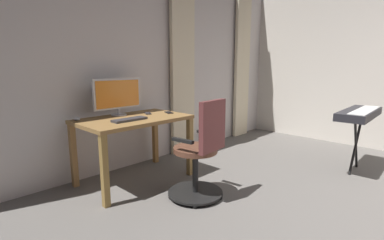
{
  "coord_description": "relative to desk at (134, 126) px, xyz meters",
  "views": [
    {
      "loc": [
        2.52,
        -0.06,
        1.31
      ],
      "look_at": [
        0.4,
        -2.12,
        0.75
      ],
      "focal_mm": 26.58,
      "sensor_mm": 36.0,
      "label": 1
    }
  ],
  "objects": [
    {
      "name": "computer_keyboard",
      "position": [
        0.13,
        0.13,
        0.11
      ],
      "size": [
        0.38,
        0.12,
        0.02
      ],
      "primitive_type": "cube",
      "color": "#333338",
      "rests_on": "desk"
    },
    {
      "name": "curtain_left_panel",
      "position": [
        -2.71,
        -0.41,
        0.63
      ],
      "size": [
        0.4,
        0.06,
        2.54
      ],
      "primitive_type": "cube",
      "color": "beige",
      "rests_on": "ground"
    },
    {
      "name": "cell_phone_by_monitor",
      "position": [
        -0.27,
        -0.09,
        0.11
      ],
      "size": [
        0.13,
        0.16,
        0.01
      ],
      "primitive_type": "cube",
      "rotation": [
        0.0,
        0.0,
        -0.47
      ],
      "color": "#232328",
      "rests_on": "desk"
    },
    {
      "name": "computer_mouse",
      "position": [
        0.52,
        -0.28,
        0.12
      ],
      "size": [
        0.06,
        0.1,
        0.04
      ],
      "primitive_type": "ellipsoid",
      "color": "white",
      "rests_on": "desk"
    },
    {
      "name": "computer_monitor",
      "position": [
        0.03,
        -0.25,
        0.34
      ],
      "size": [
        0.61,
        0.18,
        0.43
      ],
      "color": "silver",
      "rests_on": "desk"
    },
    {
      "name": "curtain_right_panel",
      "position": [
        -1.17,
        -0.41,
        0.63
      ],
      "size": [
        0.45,
        0.06,
        2.54
      ],
      "primitive_type": "cube",
      "color": "beige",
      "rests_on": "ground"
    },
    {
      "name": "desk",
      "position": [
        0.0,
        0.0,
        0.0
      ],
      "size": [
        1.21,
        0.74,
        0.74
      ],
      "color": "olive",
      "rests_on": "ground"
    },
    {
      "name": "piano_keyboard",
      "position": [
        -2.1,
        1.74,
        0.08
      ],
      "size": [
        1.01,
        0.36,
        0.79
      ],
      "rotation": [
        0.0,
        0.0,
        0.04
      ],
      "color": "black",
      "rests_on": "ground"
    },
    {
      "name": "back_room_partition",
      "position": [
        -0.73,
        -0.52,
        0.78
      ],
      "size": [
        5.44,
        0.1,
        2.85
      ],
      "primitive_type": "cube",
      "color": "silver",
      "rests_on": "ground"
    },
    {
      "name": "cell_phone_face_up",
      "position": [
        -0.49,
        0.05,
        0.11
      ],
      "size": [
        0.12,
        0.16,
        0.01
      ],
      "primitive_type": "cube",
      "rotation": [
        0.0,
        0.0,
        -0.37
      ],
      "color": "black",
      "rests_on": "desk"
    },
    {
      "name": "office_chair",
      "position": [
        -0.19,
        0.85,
        -0.18
      ],
      "size": [
        0.56,
        0.56,
        1.0
      ],
      "rotation": [
        0.0,
        0.0,
        3.26
      ],
      "color": "black",
      "rests_on": "ground"
    }
  ]
}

